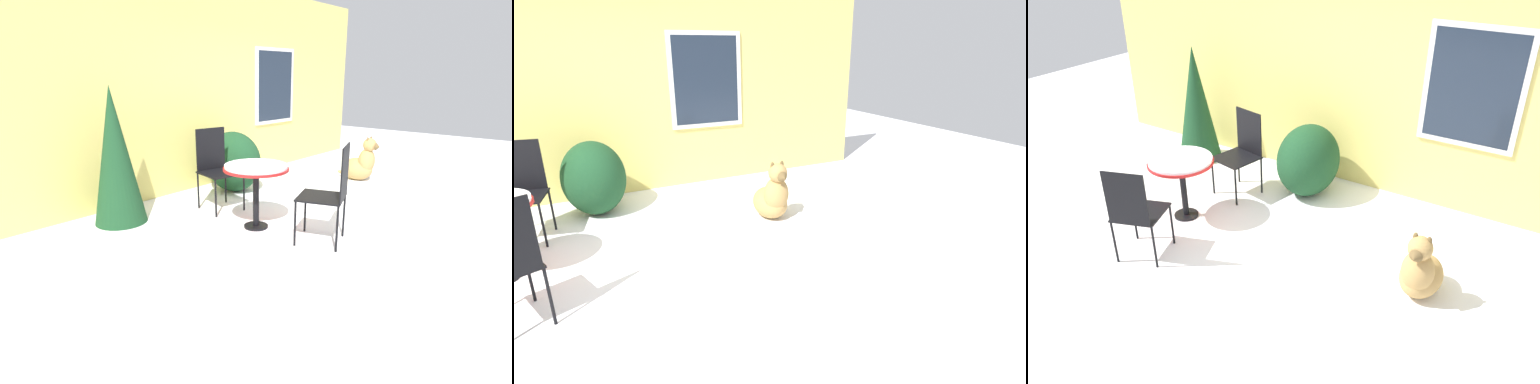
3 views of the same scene
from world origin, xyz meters
The scene contains 5 objects.
ground_plane centered at (0.00, 0.00, 0.00)m, with size 16.00×16.00×0.00m, color white.
house_wall centered at (0.06, 2.20, 1.55)m, with size 8.00×0.10×3.11m.
shrub_left centered at (-0.27, 1.60, 0.46)m, with size 0.75×0.92×0.91m.
patio_chair_near_table centered at (-1.00, 1.19, 0.58)m, with size 0.55×0.55×1.06m.
dog centered at (1.61, 0.42, 0.27)m, with size 0.39×0.75×0.75m.
Camera 2 is at (-0.46, -3.57, 2.00)m, focal length 28.00 mm.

